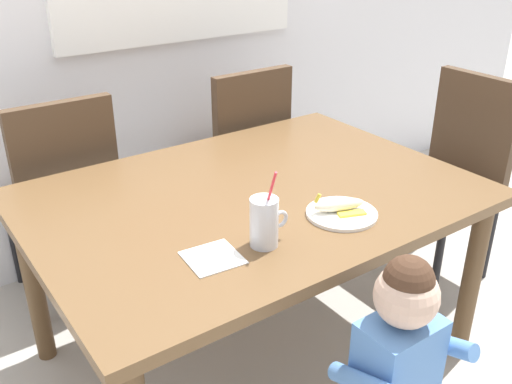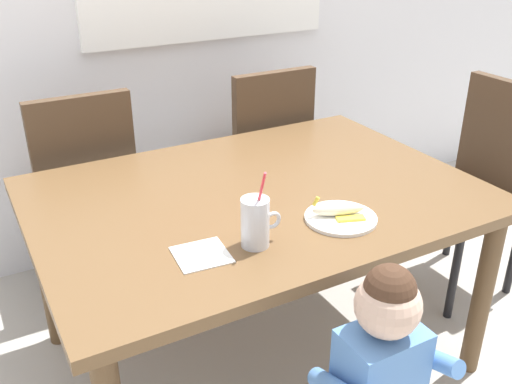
{
  "view_description": "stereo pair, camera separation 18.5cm",
  "coord_description": "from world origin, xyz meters",
  "px_view_note": "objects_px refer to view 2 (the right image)",
  "views": [
    {
      "loc": [
        -1.03,
        -1.47,
        1.6
      ],
      "look_at": [
        -0.07,
        -0.11,
        0.79
      ],
      "focal_mm": 40.08,
      "sensor_mm": 36.0,
      "label": 1
    },
    {
      "loc": [
        -0.87,
        -1.57,
        1.6
      ],
      "look_at": [
        -0.07,
        -0.11,
        0.79
      ],
      "focal_mm": 40.08,
      "sensor_mm": 36.0,
      "label": 2
    }
  ],
  "objects_px": {
    "dining_chair_far": "(478,177)",
    "dining_chair_left": "(83,182)",
    "snack_plate": "(341,218)",
    "dining_table": "(257,212)",
    "paper_napkin": "(201,255)",
    "peeled_banana": "(339,210)",
    "toddler_standing": "(381,367)",
    "dining_chair_right": "(262,149)",
    "milk_cup": "(256,225)"
  },
  "relations": [
    {
      "from": "dining_chair_right",
      "to": "snack_plate",
      "type": "height_order",
      "value": "dining_chair_right"
    },
    {
      "from": "dining_table",
      "to": "dining_chair_right",
      "type": "xyz_separation_m",
      "value": [
        0.44,
        0.75,
        -0.1
      ]
    },
    {
      "from": "dining_table",
      "to": "dining_chair_left",
      "type": "xyz_separation_m",
      "value": [
        -0.44,
        0.79,
        -0.1
      ]
    },
    {
      "from": "snack_plate",
      "to": "paper_napkin",
      "type": "bearing_deg",
      "value": 177.64
    },
    {
      "from": "snack_plate",
      "to": "toddler_standing",
      "type": "bearing_deg",
      "value": -111.19
    },
    {
      "from": "dining_chair_far",
      "to": "milk_cup",
      "type": "distance_m",
      "value": 1.36
    },
    {
      "from": "dining_table",
      "to": "peeled_banana",
      "type": "height_order",
      "value": "peeled_banana"
    },
    {
      "from": "dining_table",
      "to": "peeled_banana",
      "type": "relative_size",
      "value": 8.77
    },
    {
      "from": "peeled_banana",
      "to": "toddler_standing",
      "type": "bearing_deg",
      "value": -110.74
    },
    {
      "from": "dining_chair_right",
      "to": "peeled_banana",
      "type": "distance_m",
      "value": 1.11
    },
    {
      "from": "toddler_standing",
      "to": "peeled_banana",
      "type": "height_order",
      "value": "toddler_standing"
    },
    {
      "from": "dining_chair_right",
      "to": "paper_napkin",
      "type": "bearing_deg",
      "value": 52.95
    },
    {
      "from": "dining_table",
      "to": "paper_napkin",
      "type": "relative_size",
      "value": 10.21
    },
    {
      "from": "milk_cup",
      "to": "dining_chair_left",
      "type": "bearing_deg",
      "value": 103.36
    },
    {
      "from": "dining_chair_left",
      "to": "paper_napkin",
      "type": "height_order",
      "value": "dining_chair_left"
    },
    {
      "from": "dining_table",
      "to": "toddler_standing",
      "type": "xyz_separation_m",
      "value": [
        -0.03,
        -0.72,
        -0.12
      ]
    },
    {
      "from": "dining_chair_left",
      "to": "toddler_standing",
      "type": "relative_size",
      "value": 1.15
    },
    {
      "from": "dining_chair_right",
      "to": "peeled_banana",
      "type": "xyz_separation_m",
      "value": [
        -0.31,
        -1.04,
        0.22
      ]
    },
    {
      "from": "dining_chair_right",
      "to": "toddler_standing",
      "type": "height_order",
      "value": "dining_chair_right"
    },
    {
      "from": "paper_napkin",
      "to": "peeled_banana",
      "type": "bearing_deg",
      "value": -0.99
    },
    {
      "from": "dining_chair_far",
      "to": "peeled_banana",
      "type": "height_order",
      "value": "dining_chair_far"
    },
    {
      "from": "peeled_banana",
      "to": "dining_table",
      "type": "bearing_deg",
      "value": 114.07
    },
    {
      "from": "toddler_standing",
      "to": "milk_cup",
      "type": "xyz_separation_m",
      "value": [
        -0.15,
        0.41,
        0.27
      ]
    },
    {
      "from": "dining_chair_far",
      "to": "dining_chair_left",
      "type": "bearing_deg",
      "value": -117.03
    },
    {
      "from": "dining_chair_left",
      "to": "snack_plate",
      "type": "distance_m",
      "value": 1.25
    },
    {
      "from": "dining_chair_right",
      "to": "dining_table",
      "type": "bearing_deg",
      "value": 59.48
    },
    {
      "from": "peeled_banana",
      "to": "paper_napkin",
      "type": "distance_m",
      "value": 0.47
    },
    {
      "from": "dining_chair_left",
      "to": "toddler_standing",
      "type": "bearing_deg",
      "value": 105.2
    },
    {
      "from": "toddler_standing",
      "to": "milk_cup",
      "type": "distance_m",
      "value": 0.51
    },
    {
      "from": "dining_chair_far",
      "to": "milk_cup",
      "type": "height_order",
      "value": "milk_cup"
    },
    {
      "from": "milk_cup",
      "to": "paper_napkin",
      "type": "bearing_deg",
      "value": 171.8
    },
    {
      "from": "dining_chair_right",
      "to": "milk_cup",
      "type": "height_order",
      "value": "milk_cup"
    },
    {
      "from": "dining_chair_right",
      "to": "peeled_banana",
      "type": "bearing_deg",
      "value": 73.57
    },
    {
      "from": "dining_chair_far",
      "to": "dining_chair_right",
      "type": "bearing_deg",
      "value": -137.9
    },
    {
      "from": "toddler_standing",
      "to": "dining_table",
      "type": "bearing_deg",
      "value": 87.7
    },
    {
      "from": "dining_table",
      "to": "snack_plate",
      "type": "distance_m",
      "value": 0.35
    },
    {
      "from": "dining_table",
      "to": "dining_chair_left",
      "type": "height_order",
      "value": "dining_chair_left"
    },
    {
      "from": "peeled_banana",
      "to": "paper_napkin",
      "type": "relative_size",
      "value": 1.16
    },
    {
      "from": "paper_napkin",
      "to": "dining_chair_right",
      "type": "bearing_deg",
      "value": 52.95
    },
    {
      "from": "dining_chair_right",
      "to": "paper_napkin",
      "type": "xyz_separation_m",
      "value": [
        -0.78,
        -1.04,
        0.19
      ]
    },
    {
      "from": "dining_table",
      "to": "peeled_banana",
      "type": "bearing_deg",
      "value": -65.93
    },
    {
      "from": "toddler_standing",
      "to": "snack_plate",
      "type": "distance_m",
      "value": 0.49
    },
    {
      "from": "snack_plate",
      "to": "dining_chair_far",
      "type": "bearing_deg",
      "value": 16.67
    },
    {
      "from": "toddler_standing",
      "to": "paper_napkin",
      "type": "bearing_deg",
      "value": 125.64
    },
    {
      "from": "dining_chair_left",
      "to": "snack_plate",
      "type": "height_order",
      "value": "dining_chair_left"
    },
    {
      "from": "dining_chair_right",
      "to": "toddler_standing",
      "type": "distance_m",
      "value": 1.54
    },
    {
      "from": "dining_table",
      "to": "dining_chair_left",
      "type": "relative_size",
      "value": 1.6
    },
    {
      "from": "dining_chair_right",
      "to": "peeled_banana",
      "type": "height_order",
      "value": "dining_chair_right"
    },
    {
      "from": "snack_plate",
      "to": "paper_napkin",
      "type": "height_order",
      "value": "snack_plate"
    },
    {
      "from": "peeled_banana",
      "to": "paper_napkin",
      "type": "bearing_deg",
      "value": 179.01
    }
  ]
}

